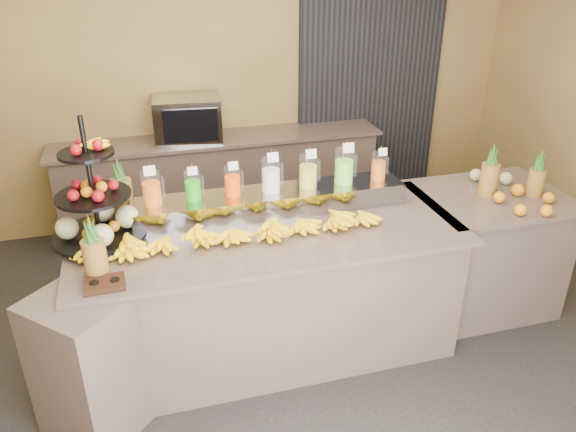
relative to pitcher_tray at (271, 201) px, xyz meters
name	(u,v)px	position (x,y,z in m)	size (l,w,h in m)	color
ground	(282,374)	(-0.09, -0.58, -1.01)	(6.00, 6.00, 0.00)	black
room_envelope	(277,65)	(0.10, 0.21, 0.87)	(6.04, 5.02, 2.82)	olive
buffet_counter	(255,298)	(-0.20, -0.32, -0.54)	(2.75, 1.25, 0.93)	gray
right_counter	(482,250)	(1.61, -0.18, -0.54)	(1.08, 0.88, 0.93)	gray
back_ledge	(221,182)	(-0.09, 1.67, -0.54)	(3.10, 0.55, 0.93)	gray
pitcher_tray	(271,201)	(0.00, 0.00, 0.00)	(1.85, 0.30, 0.15)	gray
juice_pitcher_orange_a	(152,190)	(-0.78, 0.00, 0.18)	(0.12, 0.13, 0.30)	silver
juice_pitcher_green	(193,188)	(-0.52, 0.00, 0.16)	(0.11, 0.11, 0.26)	silver
juice_pitcher_orange_b	(233,183)	(-0.26, 0.00, 0.17)	(0.11, 0.11, 0.27)	silver
juice_pitcher_milk	(271,177)	(0.00, 0.00, 0.18)	(0.13, 0.13, 0.31)	silver
juice_pitcher_lemon	(308,173)	(0.26, 0.00, 0.18)	(0.13, 0.13, 0.30)	silver
juice_pitcher_lime	(344,168)	(0.52, 0.00, 0.18)	(0.13, 0.14, 0.32)	silver
juice_pitcher_orange_c	(379,168)	(0.78, 0.00, 0.16)	(0.11, 0.11, 0.26)	silver
banana_heap	(235,229)	(-0.31, -0.31, -0.01)	(1.90, 0.17, 0.16)	yellow
fruit_stand	(102,211)	(-1.09, -0.12, 0.13)	(0.57, 0.57, 0.80)	black
condiment_caddy	(105,284)	(-1.09, -0.65, -0.06)	(0.21, 0.16, 0.03)	black
pineapple_left_a	(94,254)	(-1.13, -0.52, 0.06)	(0.13, 0.13, 0.38)	brown
pineapple_left_b	(122,195)	(-0.97, 0.19, 0.09)	(0.14, 0.14, 0.43)	brown
right_fruit_pile	(518,191)	(1.72, -0.31, 0.00)	(0.45, 0.43, 0.24)	brown
oven_warmer	(188,119)	(-0.36, 1.67, 0.12)	(0.60, 0.42, 0.40)	gray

